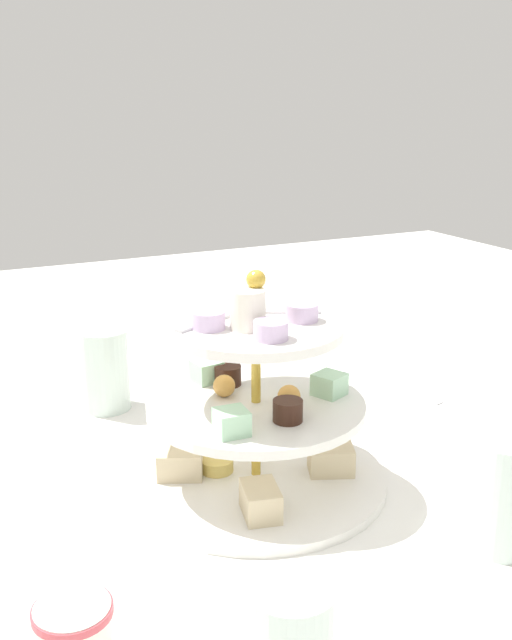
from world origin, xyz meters
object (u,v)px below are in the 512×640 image
(water_glass_tall_right, at_px, (104,369))
(teacup_with_saucer, at_px, (75,637))
(butter_knife_left, at_px, (390,386))
(water_glass_mid_back, at_px, (506,495))
(tiered_serving_stand, at_px, (255,420))
(water_glass_short_left, at_px, (291,635))

(water_glass_tall_right, height_order, teacup_with_saucer, water_glass_tall_right)
(butter_knife_left, distance_m, water_glass_mid_back, 0.40)
(teacup_with_saucer, bearing_deg, butter_knife_left, -146.97)
(teacup_with_saucer, height_order, butter_knife_left, teacup_with_saucer)
(water_glass_tall_right, bearing_deg, tiered_serving_stand, 108.85)
(teacup_with_saucer, bearing_deg, water_glass_mid_back, 176.52)
(teacup_with_saucer, distance_m, water_glass_mid_back, 0.39)
(tiered_serving_stand, distance_m, water_glass_short_left, 0.29)
(water_glass_tall_right, distance_m, water_glass_short_left, 0.54)
(water_glass_short_left, bearing_deg, tiered_serving_stand, -111.02)
(water_glass_tall_right, height_order, water_glass_short_left, water_glass_tall_right)
(tiered_serving_stand, distance_m, butter_knife_left, 0.35)
(water_glass_short_left, xyz_separation_m, butter_knife_left, (-0.40, -0.43, -0.04))
(water_glass_mid_back, bearing_deg, water_glass_tall_right, -62.90)
(tiered_serving_stand, relative_size, teacup_with_saucer, 3.14)
(water_glass_short_left, xyz_separation_m, teacup_with_saucer, (0.13, -0.08, -0.01))
(tiered_serving_stand, xyz_separation_m, teacup_with_saucer, (0.24, 0.18, -0.05))
(water_glass_short_left, bearing_deg, water_glass_mid_back, -166.99)
(water_glass_short_left, xyz_separation_m, water_glass_mid_back, (-0.26, -0.06, 0.02))
(water_glass_tall_right, bearing_deg, teacup_with_saucer, 72.40)
(water_glass_tall_right, height_order, butter_knife_left, water_glass_tall_right)
(tiered_serving_stand, height_order, butter_knife_left, tiered_serving_stand)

